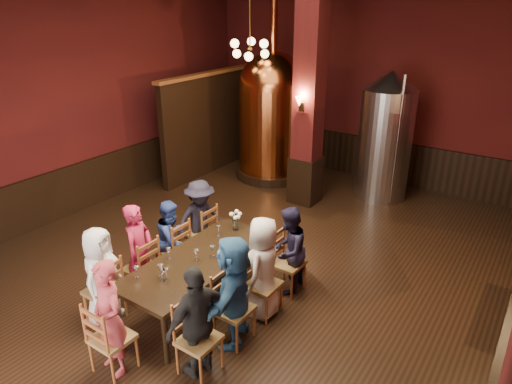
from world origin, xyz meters
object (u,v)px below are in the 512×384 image
Objects in this scene: person_1 at (139,252)px; rose_vase at (235,217)px; dining_table at (200,262)px; steel_vessel at (385,136)px; person_0 at (101,275)px; person_2 at (172,239)px; copper_kettle at (273,114)px.

person_1 is 4.52× the size of rose_vase.
dining_table is 5.35m from steel_vessel.
person_0 is 6.48m from steel_vessel.
copper_kettle is (-1.10, 4.65, 0.91)m from person_2.
person_1 reaches higher than person_2.
copper_kettle is 13.07× the size of rose_vase.
dining_table is at bearing -97.86° from steel_vessel.
person_0 is 1.08× the size of person_2.
steel_vessel is at bearing 82.61° from dining_table.
steel_vessel reaches higher than dining_table.
steel_vessel reaches higher than person_0.
copper_kettle reaches higher than person_0.
rose_vase is at bearing -66.34° from person_2.
dining_table is at bearing -86.35° from person_1.
copper_kettle is (-1.95, 4.99, 0.86)m from dining_table.
dining_table is 1.65× the size of person_1.
rose_vase is at bearing -65.24° from copper_kettle.
copper_kettle is 1.54× the size of steel_vessel.
copper_kettle is 2.69m from steel_vessel.
person_1 reaches higher than dining_table.
dining_table is at bearing -68.66° from copper_kettle.
copper_kettle reaches higher than steel_vessel.
person_0 reaches higher than rose_vase.
person_0 is 1.33m from person_2.
person_0 is 0.33× the size of copper_kettle.
person_0 is 4.27× the size of rose_vase.
person_1 is 1.52m from rose_vase.
person_1 is at bearing -21.10° from person_0.
person_2 is at bearing -21.10° from person_0.
rose_vase is at bearing -100.89° from steel_vessel.
person_1 reaches higher than person_0.
rose_vase is (1.85, -4.01, -0.58)m from copper_kettle.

